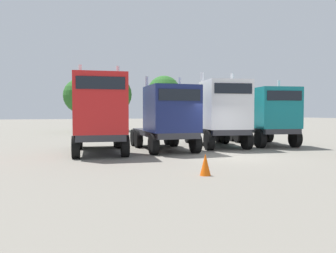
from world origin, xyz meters
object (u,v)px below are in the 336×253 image
Objects in this scene: semi_truck_navy at (168,117)px; semi_truck_white at (222,113)px; semi_truck_teal at (270,116)px; traffic_cone_near at (205,164)px; semi_truck_red at (100,113)px.

semi_truck_white reaches higher than semi_truck_navy.
traffic_cone_near is (-8.25, -7.34, -1.50)m from semi_truck_teal.
semi_truck_red is 10.57m from semi_truck_teal.
semi_truck_teal reaches higher than semi_truck_navy.
semi_truck_white reaches higher than traffic_cone_near.
semi_truck_red is 1.05× the size of semi_truck_white.
traffic_cone_near is at bearing -7.41° from semi_truck_navy.
semi_truck_white is 8.57× the size of traffic_cone_near.
semi_truck_teal reaches higher than traffic_cone_near.
semi_truck_red reaches higher than semi_truck_white.
semi_truck_navy is 3.62m from semi_truck_white.
semi_truck_red reaches higher than semi_truck_navy.
semi_truck_teal is (6.95, 0.55, 0.04)m from semi_truck_navy.
semi_truck_navy is at bearing -70.54° from semi_truck_white.
semi_truck_white is at bearing 102.60° from semi_truck_navy.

